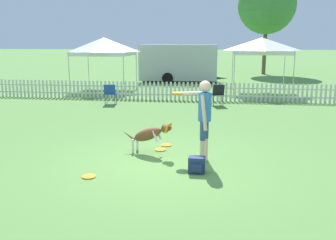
# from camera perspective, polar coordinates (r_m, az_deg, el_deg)

# --- Properties ---
(ground_plane) EXTENTS (240.00, 240.00, 0.00)m
(ground_plane) POSITION_cam_1_polar(r_m,az_deg,el_deg) (8.11, -0.60, -6.58)
(ground_plane) COLOR #5B8C42
(handler_person) EXTENTS (0.95, 0.91, 1.76)m
(handler_person) POSITION_cam_1_polar(r_m,az_deg,el_deg) (8.03, 5.36, 1.41)
(handler_person) COLOR beige
(handler_person) RESTS_ON ground_plane
(leaping_dog) EXTENTS (1.27, 0.56, 0.79)m
(leaping_dog) POSITION_cam_1_polar(r_m,az_deg,el_deg) (8.68, -2.89, -2.17)
(leaping_dog) COLOR brown
(leaping_dog) RESTS_ON ground_plane
(frisbee_near_handler) EXTENTS (0.27, 0.27, 0.02)m
(frisbee_near_handler) POSITION_cam_1_polar(r_m,az_deg,el_deg) (7.46, -11.96, -8.43)
(frisbee_near_handler) COLOR orange
(frisbee_near_handler) RESTS_ON ground_plane
(frisbee_near_dog) EXTENTS (0.27, 0.27, 0.02)m
(frisbee_near_dog) POSITION_cam_1_polar(r_m,az_deg,el_deg) (9.43, -0.26, -3.85)
(frisbee_near_dog) COLOR orange
(frisbee_near_dog) RESTS_ON ground_plane
(frisbee_midfield) EXTENTS (0.27, 0.27, 0.02)m
(frisbee_midfield) POSITION_cam_1_polar(r_m,az_deg,el_deg) (9.03, -1.19, -4.56)
(frisbee_midfield) COLOR orange
(frisbee_midfield) RESTS_ON ground_plane
(backpack_on_grass) EXTENTS (0.33, 0.26, 0.32)m
(backpack_on_grass) POSITION_cam_1_polar(r_m,az_deg,el_deg) (7.52, 4.40, -6.84)
(backpack_on_grass) COLOR navy
(backpack_on_grass) RESTS_ON ground_plane
(picket_fence) EXTENTS (21.09, 0.04, 0.82)m
(picket_fence) POSITION_cam_1_polar(r_m,az_deg,el_deg) (16.60, 3.99, 4.37)
(picket_fence) COLOR silver
(picket_fence) RESTS_ON ground_plane
(folding_chair_blue_left) EXTENTS (0.60, 0.62, 0.87)m
(folding_chair_blue_left) POSITION_cam_1_polar(r_m,az_deg,el_deg) (15.43, 7.58, 4.14)
(folding_chair_blue_left) COLOR #333338
(folding_chair_blue_left) RESTS_ON ground_plane
(folding_chair_center) EXTENTS (0.53, 0.54, 0.84)m
(folding_chair_center) POSITION_cam_1_polar(r_m,az_deg,el_deg) (15.81, -8.80, 4.21)
(folding_chair_center) COLOR #333338
(folding_chair_center) RESTS_ON ground_plane
(canopy_tent_main) EXTENTS (2.90, 2.90, 2.79)m
(canopy_tent_main) POSITION_cam_1_polar(r_m,az_deg,el_deg) (20.60, -9.75, 10.97)
(canopy_tent_main) COLOR silver
(canopy_tent_main) RESTS_ON ground_plane
(canopy_tent_secondary) EXTENTS (2.78, 2.78, 2.77)m
(canopy_tent_secondary) POSITION_cam_1_polar(r_m,az_deg,el_deg) (19.57, 14.12, 10.87)
(canopy_tent_secondary) COLOR silver
(canopy_tent_secondary) RESTS_ON ground_plane
(equipment_trailer) EXTENTS (5.74, 2.60, 2.38)m
(equipment_trailer) POSITION_cam_1_polar(r_m,az_deg,el_deg) (24.47, 1.60, 8.78)
(equipment_trailer) COLOR #B7B7B7
(equipment_trailer) RESTS_ON ground_plane
(tree_left_grove) EXTENTS (4.51, 4.51, 7.63)m
(tree_left_grove) POSITION_cam_1_polar(r_m,az_deg,el_deg) (31.48, 14.84, 16.57)
(tree_left_grove) COLOR brown
(tree_left_grove) RESTS_ON ground_plane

